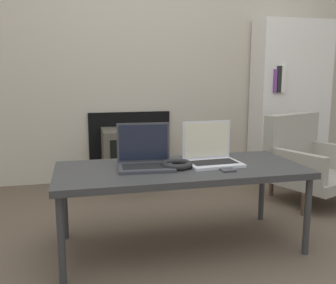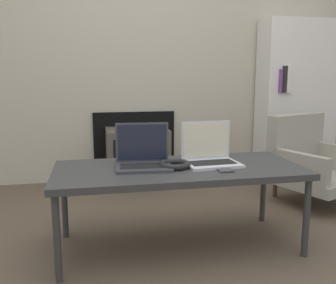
# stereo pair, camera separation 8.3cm
# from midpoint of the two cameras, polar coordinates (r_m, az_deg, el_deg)

# --- Properties ---
(ground_plane) EXTENTS (14.00, 14.00, 0.00)m
(ground_plane) POSITION_cam_midpoint_polar(r_m,az_deg,el_deg) (1.96, 3.65, -20.10)
(ground_plane) COLOR brown
(wall_back) EXTENTS (7.00, 0.08, 2.60)m
(wall_back) POSITION_cam_midpoint_polar(r_m,az_deg,el_deg) (3.59, -5.55, 14.89)
(wall_back) COLOR #B7AD99
(wall_back) RESTS_ON ground_plane
(table) EXTENTS (1.39, 0.61, 0.48)m
(table) POSITION_cam_midpoint_polar(r_m,az_deg,el_deg) (2.13, 0.78, -4.71)
(table) COLOR #333333
(table) RESTS_ON ground_plane
(laptop_left) EXTENTS (0.32, 0.25, 0.24)m
(laptop_left) POSITION_cam_midpoint_polar(r_m,az_deg,el_deg) (2.11, -4.67, -2.39)
(laptop_left) COLOR #38383D
(laptop_left) RESTS_ON table
(laptop_right) EXTENTS (0.32, 0.25, 0.24)m
(laptop_right) POSITION_cam_midpoint_polar(r_m,az_deg,el_deg) (2.20, 5.46, -1.86)
(laptop_right) COLOR silver
(laptop_right) RESTS_ON table
(headphones) EXTENTS (0.18, 0.18, 0.04)m
(headphones) POSITION_cam_midpoint_polar(r_m,az_deg,el_deg) (2.10, 0.17, -3.44)
(headphones) COLOR black
(headphones) RESTS_ON table
(phone) EXTENTS (0.08, 0.15, 0.01)m
(phone) POSITION_cam_midpoint_polar(r_m,az_deg,el_deg) (2.08, 7.54, -3.99)
(phone) COLOR #333338
(phone) RESTS_ON table
(tv) EXTENTS (0.54, 0.42, 0.51)m
(tv) POSITION_cam_midpoint_polar(r_m,az_deg,el_deg) (3.39, -5.98, -2.36)
(tv) COLOR #4C473D
(tv) RESTS_ON ground_plane
(armchair) EXTENTS (0.74, 0.73, 0.68)m
(armchair) POSITION_cam_midpoint_polar(r_m,az_deg,el_deg) (3.15, 19.46, -2.57)
(armchair) COLOR gray
(armchair) RESTS_ON ground_plane
(bookshelf) EXTENTS (0.73, 0.32, 1.51)m
(bookshelf) POSITION_cam_midpoint_polar(r_m,az_deg,el_deg) (3.90, 17.44, 6.25)
(bookshelf) COLOR silver
(bookshelf) RESTS_ON ground_plane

